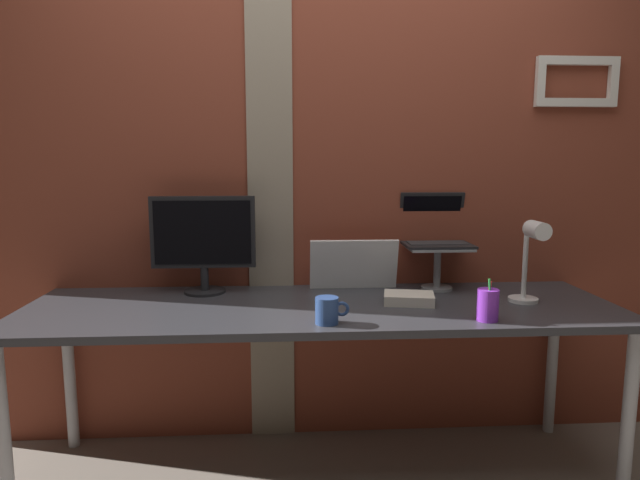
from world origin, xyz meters
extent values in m
plane|color=gray|center=(0.00, 0.00, 0.00)|extent=(6.00, 6.00, 0.00)
cube|color=brown|center=(0.00, 0.45, 1.19)|extent=(3.29, 0.12, 2.38)
cube|color=gray|center=(-0.24, 0.38, 1.19)|extent=(0.20, 0.01, 2.38)
cube|color=white|center=(1.16, 0.37, 1.76)|extent=(0.38, 0.03, 0.04)
cube|color=white|center=(1.16, 0.37, 1.57)|extent=(0.38, 0.03, 0.04)
cube|color=white|center=(0.99, 0.37, 1.66)|extent=(0.04, 0.03, 0.15)
cube|color=white|center=(1.33, 0.37, 1.66)|extent=(0.04, 0.03, 0.15)
cube|color=#333338|center=(-0.03, 0.03, 0.72)|extent=(2.38, 0.71, 0.03)
cylinder|color=#B2B2B7|center=(-1.16, -0.26, 0.35)|extent=(0.05, 0.05, 0.70)
cylinder|color=#B2B2B7|center=(1.11, -0.26, 0.35)|extent=(0.05, 0.05, 0.70)
cylinder|color=#B2B2B7|center=(-1.16, 0.33, 0.35)|extent=(0.05, 0.05, 0.70)
cylinder|color=#B2B2B7|center=(1.11, 0.33, 0.35)|extent=(0.05, 0.05, 0.70)
cylinder|color=black|center=(-0.53, 0.27, 0.74)|extent=(0.18, 0.18, 0.01)
cylinder|color=black|center=(-0.53, 0.27, 0.80)|extent=(0.04, 0.04, 0.10)
cube|color=black|center=(-0.53, 0.27, 1.00)|extent=(0.45, 0.04, 0.31)
cube|color=black|center=(-0.53, 0.25, 1.00)|extent=(0.41, 0.00, 0.28)
cylinder|color=gray|center=(0.51, 0.27, 0.74)|extent=(0.14, 0.14, 0.01)
cylinder|color=gray|center=(0.51, 0.27, 0.83)|extent=(0.03, 0.03, 0.17)
cube|color=gray|center=(0.51, 0.27, 0.93)|extent=(0.28, 0.22, 0.01)
cube|color=black|center=(0.51, 0.27, 0.94)|extent=(0.30, 0.20, 0.01)
cube|color=#2D2D30|center=(0.51, 0.29, 0.94)|extent=(0.26, 0.11, 0.00)
cube|color=black|center=(0.51, 0.41, 1.05)|extent=(0.30, 0.07, 0.22)
cube|color=black|center=(0.51, 0.40, 1.05)|extent=(0.27, 0.05, 0.19)
cube|color=white|center=(0.14, 0.30, 0.85)|extent=(0.39, 0.07, 0.23)
cylinder|color=white|center=(0.81, 0.03, 0.74)|extent=(0.12, 0.12, 0.02)
cylinder|color=white|center=(0.81, 0.03, 0.91)|extent=(0.02, 0.02, 0.31)
cylinder|color=white|center=(0.81, -0.06, 1.04)|extent=(0.07, 0.11, 0.07)
cylinder|color=purple|center=(0.56, -0.22, 0.79)|extent=(0.08, 0.08, 0.12)
cylinder|color=green|center=(0.57, -0.24, 0.82)|extent=(0.02, 0.01, 0.15)
cylinder|color=red|center=(0.56, -0.22, 0.81)|extent=(0.03, 0.02, 0.14)
cylinder|color=red|center=(0.56, -0.22, 0.81)|extent=(0.02, 0.03, 0.14)
cylinder|color=#2D4C8C|center=(-0.02, -0.22, 0.78)|extent=(0.08, 0.08, 0.10)
torus|color=#2D4C8C|center=(0.03, -0.22, 0.79)|extent=(0.05, 0.01, 0.05)
cube|color=silver|center=(0.33, 0.03, 0.75)|extent=(0.22, 0.18, 0.04)
camera|label=1|loc=(-0.17, -2.11, 1.32)|focal=30.74mm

